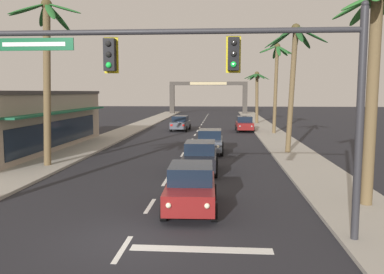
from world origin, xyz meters
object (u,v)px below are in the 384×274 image
palm_right_farthest (257,88)px  town_gateway_arch (208,93)px  sedan_fifth_in_queue (210,141)px  palm_right_third (276,71)px  palm_left_second (46,58)px  storefront_strip_left (15,121)px  sedan_third_in_queue (200,157)px  palm_right_nearest (373,66)px  traffic_signal_mast (236,74)px  sedan_lead_at_stop_bar (191,187)px  palm_right_second (294,61)px  sedan_parked_nearest_kerb (244,124)px  sedan_oncoming_far (180,123)px

palm_right_farthest → town_gateway_arch: (-7.40, 24.54, -0.70)m
sedan_fifth_in_queue → palm_right_third: palm_right_third is taller
palm_left_second → town_gateway_arch: bearing=82.9°
sedan_fifth_in_queue → storefront_strip_left: storefront_strip_left is taller
sedan_third_in_queue → sedan_fifth_in_queue: bearing=87.4°
palm_right_nearest → town_gateway_arch: palm_right_nearest is taller
traffic_signal_mast → palm_right_farthest: palm_right_farthest is taller
palm_right_nearest → palm_right_farthest: (-0.85, 40.03, -0.45)m
traffic_signal_mast → palm_right_third: 30.92m
sedan_lead_at_stop_bar → sedan_fifth_in_queue: 14.10m
sedan_lead_at_stop_bar → palm_right_nearest: palm_right_nearest is taller
palm_right_nearest → palm_right_second: 13.39m
sedan_parked_nearest_kerb → sedan_fifth_in_queue: bearing=-101.7°
palm_right_nearest → palm_right_third: bearing=90.0°
palm_left_second → traffic_signal_mast: bearing=-46.5°
traffic_signal_mast → town_gateway_arch: size_ratio=0.71×
sedan_fifth_in_queue → palm_right_farthest: palm_right_farthest is taller
sedan_oncoming_far → palm_right_nearest: bearing=-71.2°
palm_right_nearest → palm_right_second: bearing=92.5°
sedan_parked_nearest_kerb → palm_right_second: palm_right_second is taller
sedan_oncoming_far → sedan_parked_nearest_kerb: same height
sedan_lead_at_stop_bar → sedan_fifth_in_queue: (0.28, 14.10, 0.00)m
sedan_parked_nearest_kerb → town_gateway_arch: size_ratio=0.29×
sedan_parked_nearest_kerb → town_gateway_arch: town_gateway_arch is taller
palm_right_second → sedan_fifth_in_queue: bearing=178.8°
sedan_third_in_queue → sedan_parked_nearest_kerb: 23.46m
palm_left_second → storefront_strip_left: palm_left_second is taller
sedan_lead_at_stop_bar → palm_left_second: 12.94m
palm_left_second → palm_right_third: 24.93m
town_gateway_arch → sedan_lead_at_stop_bar: bearing=-88.6°
traffic_signal_mast → sedan_third_in_queue: 11.05m
sedan_third_in_queue → palm_right_nearest: size_ratio=0.55×
traffic_signal_mast → sedan_lead_at_stop_bar: traffic_signal_mast is taller
traffic_signal_mast → palm_left_second: 15.07m
traffic_signal_mast → town_gateway_arch: traffic_signal_mast is taller
palm_left_second → palm_right_farthest: palm_left_second is taller
sedan_fifth_in_queue → palm_right_farthest: 27.44m
palm_left_second → storefront_strip_left: 9.06m
sedan_parked_nearest_kerb → palm_right_third: size_ratio=0.48×
town_gateway_arch → palm_right_farthest: bearing=-73.2°
palm_right_second → town_gateway_arch: 51.86m
traffic_signal_mast → palm_right_nearest: size_ratio=1.32×
traffic_signal_mast → town_gateway_arch: 68.41m
sedan_oncoming_far → sedan_lead_at_stop_bar: bearing=-83.4°
traffic_signal_mast → palm_right_second: 17.76m
palm_left_second → palm_right_farthest: (14.61, 32.92, -1.41)m
sedan_lead_at_stop_bar → town_gateway_arch: bearing=91.4°
palm_right_farthest → town_gateway_arch: 25.64m
traffic_signal_mast → sedan_fifth_in_queue: bearing=94.1°
palm_left_second → palm_right_second: (14.88, 6.22, 0.21)m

